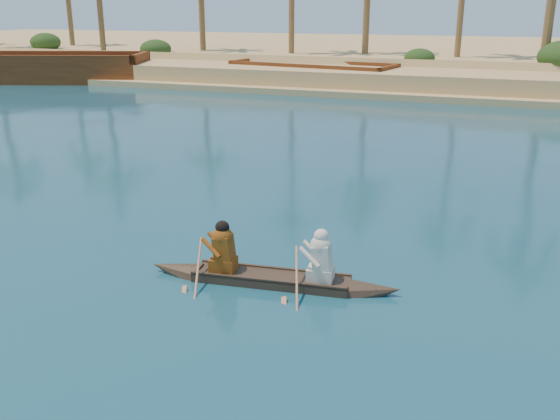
% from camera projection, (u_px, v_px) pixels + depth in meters
% --- Properties ---
extents(ground, '(160.00, 160.00, 0.00)m').
position_uv_depth(ground, '(441.00, 261.00, 12.76)').
color(ground, '#0C3051').
rests_on(ground, ground).
extents(sandy_embankment, '(150.00, 51.00, 1.50)m').
position_uv_depth(sandy_embankment, '(507.00, 59.00, 54.29)').
color(sandy_embankment, tan).
rests_on(sandy_embankment, ground).
extents(shrub_cluster, '(100.00, 6.00, 2.40)m').
position_uv_depth(shrub_cluster, '(502.00, 67.00, 40.40)').
color(shrub_cluster, '#183814').
rests_on(shrub_cluster, ground).
extents(canoe, '(4.88, 1.19, 1.33)m').
position_uv_depth(canoe, '(271.00, 271.00, 11.66)').
color(canoe, '#3D2E21').
rests_on(canoe, ground).
extents(barge_left, '(14.20, 8.66, 2.25)m').
position_uv_depth(barge_left, '(46.00, 70.00, 42.75)').
color(barge_left, brown).
rests_on(barge_left, ground).
extents(barge_mid, '(11.10, 5.20, 1.78)m').
position_uv_depth(barge_mid, '(312.00, 76.00, 40.41)').
color(barge_mid, brown).
rests_on(barge_mid, ground).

